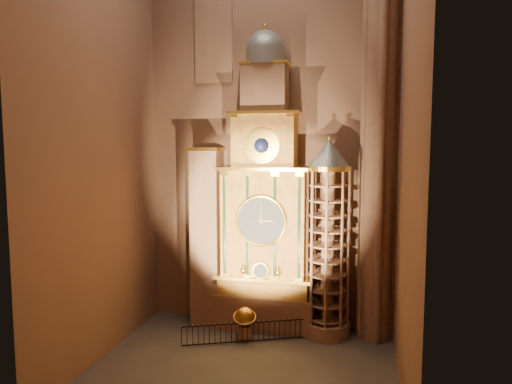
% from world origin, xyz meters
% --- Properties ---
extents(floor, '(14.00, 14.00, 0.00)m').
position_xyz_m(floor, '(0.00, 0.00, 0.00)').
color(floor, '#383330').
rests_on(floor, ground).
extents(wall_back, '(22.00, 0.00, 22.00)m').
position_xyz_m(wall_back, '(0.00, 6.00, 11.00)').
color(wall_back, '#855B47').
rests_on(wall_back, floor).
extents(wall_left, '(0.00, 22.00, 22.00)m').
position_xyz_m(wall_left, '(-7.00, 0.00, 11.00)').
color(wall_left, '#855B47').
rests_on(wall_left, floor).
extents(wall_right, '(0.00, 22.00, 22.00)m').
position_xyz_m(wall_right, '(7.00, 0.00, 11.00)').
color(wall_right, '#855B47').
rests_on(wall_right, floor).
extents(astronomical_clock, '(5.60, 2.41, 16.70)m').
position_xyz_m(astronomical_clock, '(0.00, 4.96, 6.68)').
color(astronomical_clock, '#8C634C').
rests_on(astronomical_clock, floor).
extents(portrait_tower, '(1.80, 1.60, 10.20)m').
position_xyz_m(portrait_tower, '(-3.40, 4.98, 5.15)').
color(portrait_tower, '#8C634C').
rests_on(portrait_tower, floor).
extents(stair_turret, '(2.50, 2.50, 10.80)m').
position_xyz_m(stair_turret, '(3.50, 4.70, 5.27)').
color(stair_turret, '#8C634C').
rests_on(stair_turret, floor).
extents(gothic_pier, '(2.04, 2.04, 22.00)m').
position_xyz_m(gothic_pier, '(6.10, 5.00, 11.00)').
color(gothic_pier, '#8C634C').
rests_on(gothic_pier, floor).
extents(stained_glass_window, '(2.20, 0.14, 5.20)m').
position_xyz_m(stained_glass_window, '(-3.20, 5.92, 16.50)').
color(stained_glass_window, '#381A79').
rests_on(stained_glass_window, wall_back).
extents(celestial_globe, '(1.46, 1.40, 1.78)m').
position_xyz_m(celestial_globe, '(-0.69, 3.09, 1.07)').
color(celestial_globe, '#8C634C').
rests_on(celestial_globe, floor).
extents(iron_railing, '(6.88, 2.87, 1.04)m').
position_xyz_m(iron_railing, '(-0.19, 2.89, 0.57)').
color(iron_railing, black).
rests_on(iron_railing, floor).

